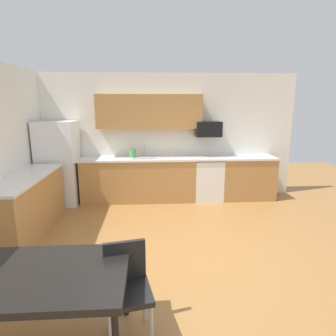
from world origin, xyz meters
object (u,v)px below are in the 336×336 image
Objects in this scene: oven_range at (208,179)px; chair_near_table at (127,283)px; dining_table at (40,280)px; kettle at (133,154)px; refrigerator at (59,163)px; microwave at (208,129)px.

chair_near_table is (-1.47, -3.70, 0.05)m from oven_range.
dining_table is 7.00× the size of kettle.
kettle is at bearing 178.23° from oven_range.
refrigerator reaches higher than kettle.
microwave is at bearing 68.85° from chair_near_table.
oven_range is at bearing -1.77° from kettle.
microwave reaches higher than chair_near_table.
refrigerator is 1.52m from kettle.
refrigerator is 1.89× the size of oven_range.
oven_range is at bearing 1.46° from refrigerator.
refrigerator is at bearing -175.08° from kettle.
microwave is 2.70× the size of kettle.
refrigerator is 8.58× the size of kettle.
kettle is (-0.15, 3.75, 0.52)m from chair_near_table.
microwave is at bearing 61.50° from dining_table.
oven_range is at bearing -90.00° from microwave.
microwave is at bearing 3.29° from refrigerator.
microwave is 4.58m from dining_table.
kettle reaches higher than chair_near_table.
kettle is at bearing 4.92° from refrigerator.
microwave is 0.39× the size of dining_table.
kettle reaches higher than oven_range.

